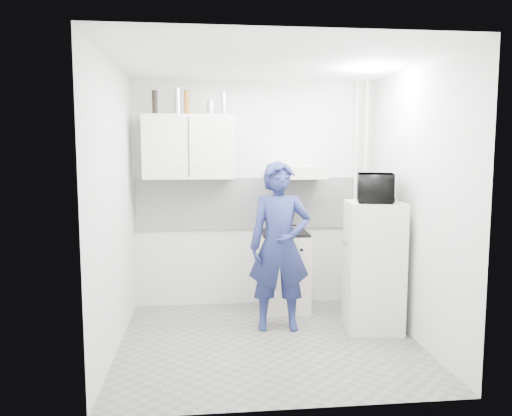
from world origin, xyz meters
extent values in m
plane|color=#565655|center=(0.00, 0.00, 0.00)|extent=(2.80, 2.80, 0.00)
plane|color=white|center=(0.00, 0.00, 2.60)|extent=(2.80, 2.80, 0.00)
plane|color=silver|center=(0.00, 1.25, 1.30)|extent=(2.80, 0.00, 2.80)
plane|color=silver|center=(-1.40, 0.00, 1.30)|extent=(0.00, 2.60, 2.60)
plane|color=silver|center=(1.40, 0.00, 1.30)|extent=(0.00, 2.60, 2.60)
imported|color=navy|center=(0.16, 0.36, 0.85)|extent=(0.64, 0.44, 1.70)
cube|color=silver|center=(0.30, 1.00, 0.43)|extent=(0.54, 0.54, 0.87)
cube|color=white|center=(1.10, 0.26, 0.65)|extent=(0.60, 0.60, 1.30)
cube|color=black|center=(0.30, 1.00, 0.88)|extent=(0.52, 0.52, 0.03)
cylinder|color=silver|center=(0.23, 0.99, 0.94)|extent=(0.16, 0.16, 0.09)
imported|color=black|center=(1.10, 0.26, 1.44)|extent=(0.58, 0.47, 0.28)
cylinder|color=black|center=(-1.11, 1.07, 2.33)|extent=(0.06, 0.06, 0.26)
cylinder|color=silver|center=(-0.87, 1.07, 2.34)|extent=(0.07, 0.07, 0.29)
cylinder|color=brown|center=(-0.77, 1.07, 2.33)|extent=(0.06, 0.06, 0.27)
cylinder|color=silver|center=(-0.51, 1.07, 2.28)|extent=(0.08, 0.08, 0.16)
cylinder|color=silver|center=(-0.37, 1.07, 2.33)|extent=(0.06, 0.06, 0.26)
cube|color=white|center=(-0.75, 1.07, 1.85)|extent=(1.00, 0.35, 0.70)
cube|color=silver|center=(0.45, 1.00, 1.57)|extent=(0.60, 0.50, 0.14)
cube|color=white|center=(0.00, 1.24, 1.20)|extent=(2.74, 0.03, 0.60)
cylinder|color=silver|center=(1.30, 1.17, 1.30)|extent=(0.05, 0.05, 2.60)
cylinder|color=silver|center=(1.18, 1.17, 1.30)|extent=(0.04, 0.04, 2.60)
cylinder|color=white|center=(1.00, 0.20, 2.57)|extent=(0.10, 0.10, 0.02)
camera|label=1|loc=(-0.61, -4.52, 1.80)|focal=35.00mm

